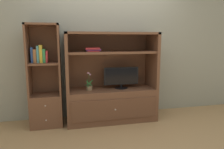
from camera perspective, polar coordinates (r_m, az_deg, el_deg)
The scene contains 8 objects.
ground_plane at distance 3.34m, azimuth 1.36°, elevation -14.77°, with size 8.00×8.00×0.00m, color tan.
painted_rear_wall at distance 3.77m, azimuth -1.35°, elevation 9.93°, with size 6.00×0.10×2.80m, color gray.
media_console at distance 3.56m, azimuth -0.21°, elevation -5.13°, with size 1.51×0.58×1.50m.
tv_monitor at distance 3.51m, azimuth 2.60°, elevation -0.75°, with size 0.60×0.22×0.36m.
potted_plant at distance 3.42m, azimuth -6.33°, elevation -3.23°, with size 0.13×0.15×0.31m.
magazine_stack at distance 3.38m, azimuth -5.34°, elevation 6.93°, with size 0.25×0.29×0.06m.
bookshelf_tall at distance 3.48m, azimuth -17.80°, elevation -4.96°, with size 0.49×0.40×1.62m.
upright_book_row at distance 3.38m, azimuth -19.43°, elevation 5.10°, with size 0.25×0.16×0.27m.
Camera 1 is at (-0.74, -2.95, 1.38)m, focal length 33.06 mm.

